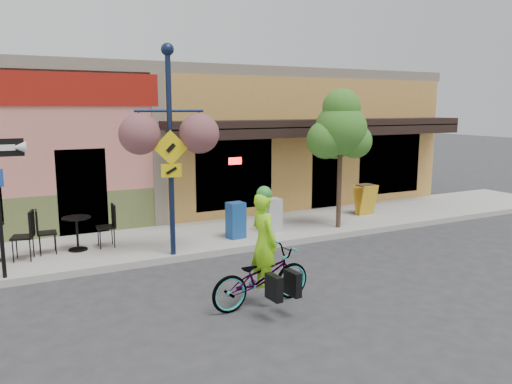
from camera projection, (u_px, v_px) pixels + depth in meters
ground at (250, 259)px, 11.05m from camera, size 90.00×90.00×0.00m
sidewalk at (216, 235)px, 12.79m from camera, size 24.00×3.00×0.15m
curb at (240, 249)px, 11.52m from camera, size 24.00×0.12×0.15m
building at (154, 138)px, 17.24m from camera, size 18.20×8.20×4.50m
bicycle at (261, 277)px, 8.42m from camera, size 1.92×0.80×0.99m
cyclist_rider at (264, 257)px, 8.38m from camera, size 0.45×0.65×1.69m
lamp_post at (170, 152)px, 10.51m from camera, size 1.52×0.86×4.48m
cafe_set_right at (77, 229)px, 11.11m from camera, size 1.68×0.88×1.00m
newspaper_box_blue at (236, 220)px, 12.18m from camera, size 0.43×0.39×0.88m
newspaper_box_grey at (272, 215)px, 12.83m from camera, size 0.41×0.38×0.86m
street_tree at (340, 158)px, 13.04m from camera, size 1.44×1.44×3.69m
sandwich_board at (369, 200)px, 14.70m from camera, size 0.55×0.41×0.91m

